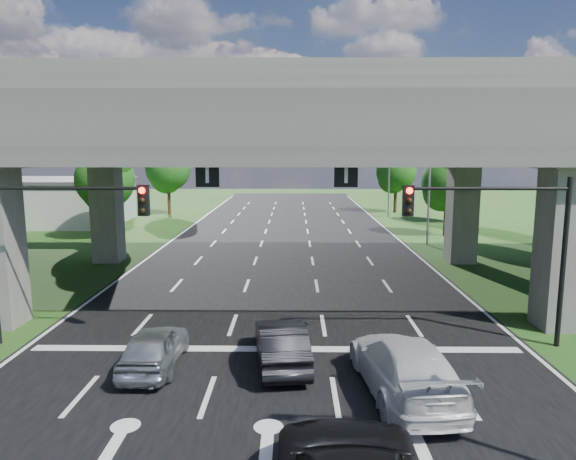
{
  "coord_description": "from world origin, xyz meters",
  "views": [
    {
      "loc": [
        0.63,
        -13.54,
        6.87
      ],
      "look_at": [
        0.36,
        9.42,
        3.32
      ],
      "focal_mm": 32.0,
      "sensor_mm": 36.0,
      "label": 1
    }
  ],
  "objects_px": {
    "streetlight_beyond": "(386,161)",
    "car_white": "(404,366)",
    "car_dark": "(281,343)",
    "car_silver": "(155,347)",
    "signal_left": "(51,229)",
    "streetlight_far": "(425,165)",
    "signal_right": "(503,230)"
  },
  "relations": [
    {
      "from": "streetlight_beyond",
      "to": "car_white",
      "type": "bearing_deg",
      "value": -99.05
    },
    {
      "from": "car_dark",
      "to": "car_silver",
      "type": "bearing_deg",
      "value": -2.51
    },
    {
      "from": "car_white",
      "to": "signal_left",
      "type": "bearing_deg",
      "value": -23.59
    },
    {
      "from": "car_silver",
      "to": "streetlight_far",
      "type": "bearing_deg",
      "value": -122.3
    },
    {
      "from": "signal_left",
      "to": "car_white",
      "type": "bearing_deg",
      "value": -17.6
    },
    {
      "from": "signal_left",
      "to": "streetlight_far",
      "type": "xyz_separation_m",
      "value": [
        17.92,
        20.06,
        1.66
      ]
    },
    {
      "from": "car_dark",
      "to": "car_white",
      "type": "distance_m",
      "value": 4.05
    },
    {
      "from": "car_dark",
      "to": "streetlight_beyond",
      "type": "bearing_deg",
      "value": -111.63
    },
    {
      "from": "signal_left",
      "to": "car_dark",
      "type": "relative_size",
      "value": 1.4
    },
    {
      "from": "streetlight_far",
      "to": "car_silver",
      "type": "height_order",
      "value": "streetlight_far"
    },
    {
      "from": "car_silver",
      "to": "car_white",
      "type": "xyz_separation_m",
      "value": [
        7.56,
        -1.65,
        0.13
      ]
    },
    {
      "from": "streetlight_far",
      "to": "streetlight_beyond",
      "type": "bearing_deg",
      "value": 90.0
    },
    {
      "from": "signal_right",
      "to": "car_silver",
      "type": "height_order",
      "value": "signal_right"
    },
    {
      "from": "signal_right",
      "to": "streetlight_beyond",
      "type": "xyz_separation_m",
      "value": [
        2.27,
        36.06,
        1.66
      ]
    },
    {
      "from": "signal_right",
      "to": "streetlight_beyond",
      "type": "relative_size",
      "value": 0.6
    },
    {
      "from": "streetlight_far",
      "to": "car_dark",
      "type": "relative_size",
      "value": 2.33
    },
    {
      "from": "streetlight_beyond",
      "to": "car_dark",
      "type": "bearing_deg",
      "value": -104.65
    },
    {
      "from": "signal_right",
      "to": "signal_left",
      "type": "bearing_deg",
      "value": 180.0
    },
    {
      "from": "car_dark",
      "to": "streetlight_far",
      "type": "bearing_deg",
      "value": -121.38
    },
    {
      "from": "signal_left",
      "to": "streetlight_far",
      "type": "distance_m",
      "value": 26.95
    },
    {
      "from": "car_silver",
      "to": "signal_left",
      "type": "bearing_deg",
      "value": -26.85
    },
    {
      "from": "signal_left",
      "to": "streetlight_far",
      "type": "relative_size",
      "value": 0.6
    },
    {
      "from": "signal_left",
      "to": "car_silver",
      "type": "bearing_deg",
      "value": -26.71
    },
    {
      "from": "car_silver",
      "to": "car_dark",
      "type": "distance_m",
      "value": 4.03
    },
    {
      "from": "signal_left",
      "to": "car_white",
      "type": "relative_size",
      "value": 1.08
    },
    {
      "from": "streetlight_beyond",
      "to": "car_white",
      "type": "xyz_separation_m",
      "value": [
        -6.33,
        -39.73,
        -5.01
      ]
    },
    {
      "from": "signal_right",
      "to": "car_white",
      "type": "bearing_deg",
      "value": -137.77
    },
    {
      "from": "streetlight_beyond",
      "to": "car_white",
      "type": "height_order",
      "value": "streetlight_beyond"
    },
    {
      "from": "streetlight_beyond",
      "to": "car_silver",
      "type": "height_order",
      "value": "streetlight_beyond"
    },
    {
      "from": "streetlight_far",
      "to": "streetlight_beyond",
      "type": "height_order",
      "value": "same"
    },
    {
      "from": "streetlight_far",
      "to": "signal_right",
      "type": "bearing_deg",
      "value": -96.47
    },
    {
      "from": "streetlight_far",
      "to": "car_white",
      "type": "relative_size",
      "value": 1.8
    }
  ]
}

